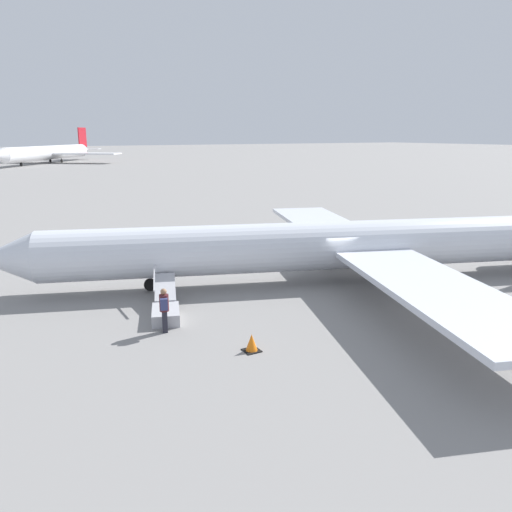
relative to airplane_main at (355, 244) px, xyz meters
name	(u,v)px	position (x,y,z in m)	size (l,w,h in m)	color
ground_plane	(336,281)	(0.91, -0.32, -1.91)	(600.00, 600.00, 0.00)	gray
airplane_main	(355,244)	(0.00, 0.00, 0.00)	(33.66, 26.57, 6.41)	silver
airplane_far_right	(49,152)	(-1.54, -119.71, 0.79)	(31.89, 40.01, 9.08)	white
boarding_stairs	(166,309)	(10.37, 0.33, -1.54)	(2.28, 4.12, 1.63)	#B2B2B7
passenger	(164,307)	(10.94, 1.88, -0.90)	(0.43, 0.57, 1.74)	#23232D
traffic_cone_near_stairs	(252,343)	(8.89, 5.02, -1.62)	(0.57, 0.57, 0.63)	black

